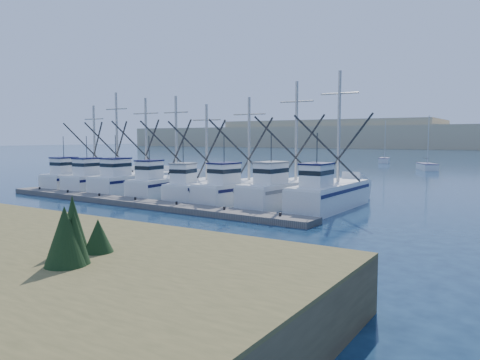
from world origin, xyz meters
name	(u,v)px	position (x,y,z in m)	size (l,w,h in m)	color
ground	(167,234)	(0.00, 0.00, 0.00)	(500.00, 500.00, 0.00)	#0C1D35
floating_dock	(135,203)	(-8.63, 6.45, 0.19)	(28.37, 1.89, 0.38)	#69625E
trawler_fleet	(187,186)	(-8.07, 11.61, 0.98)	(27.49, 9.30, 9.44)	white
sailboat_near	(427,167)	(1.89, 56.30, 0.49)	(4.08, 5.83, 8.10)	white
sailboat_far	(384,160)	(-8.79, 72.21, 0.51)	(2.45, 4.93, 8.10)	white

